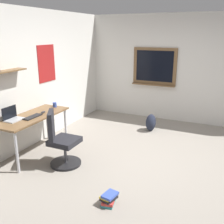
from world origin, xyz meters
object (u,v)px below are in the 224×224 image
keyboard (33,117)px  coffee_mug (55,105)px  backpack (151,122)px  book_stack_on_floor (109,199)px  office_chair (61,142)px  desk (33,120)px  computer_mouse (43,112)px  laptop (12,117)px

keyboard → coffee_mug: coffee_mug is taller
keyboard → coffee_mug: bearing=4.1°
backpack → book_stack_on_floor: (-2.82, -0.28, -0.12)m
keyboard → book_stack_on_floor: bearing=-111.4°
office_chair → coffee_mug: 1.10m
office_chair → book_stack_on_floor: size_ratio=3.71×
desk → coffee_mug: 0.64m
desk → keyboard: bearing=-135.4°
desk → computer_mouse: size_ratio=13.99×
desk → book_stack_on_floor: (-0.78, -1.88, -0.58)m
backpack → book_stack_on_floor: bearing=-174.3°
office_chair → computer_mouse: 0.80m
computer_mouse → coffee_mug: (0.42, 0.05, 0.03)m
office_chair → laptop: (-0.17, 0.84, 0.38)m
keyboard → office_chair: bearing=-97.3°
coffee_mug → book_stack_on_floor: (-1.41, -1.86, -0.71)m
office_chair → computer_mouse: size_ratio=9.13×
desk → book_stack_on_floor: 2.12m
desk → backpack: 2.63m
computer_mouse → book_stack_on_floor: computer_mouse is taller
desk → coffee_mug: size_ratio=15.82×
laptop → keyboard: laptop is taller
computer_mouse → book_stack_on_floor: size_ratio=0.41×
keyboard → computer_mouse: (0.28, 0.00, 0.01)m
laptop → computer_mouse: 0.58m
laptop → book_stack_on_floor: 2.19m
laptop → keyboard: 0.33m
office_chair → backpack: 2.38m
computer_mouse → coffee_mug: coffee_mug is taller
desk → laptop: size_ratio=4.69×
desk → coffee_mug: bearing=-2.0°
desk → backpack: (2.04, -1.60, -0.47)m
keyboard → computer_mouse: 0.28m
laptop → desk: bearing=-23.2°
laptop → keyboard: (0.25, -0.21, -0.04)m
backpack → book_stack_on_floor: size_ratio=1.50×
office_chair → laptop: size_ratio=3.06×
office_chair → keyboard: size_ratio=2.57×
book_stack_on_floor → desk: bearing=67.4°
desk → coffee_mug: coffee_mug is taller
keyboard → book_stack_on_floor: size_ratio=1.44×
coffee_mug → book_stack_on_floor: 2.44m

